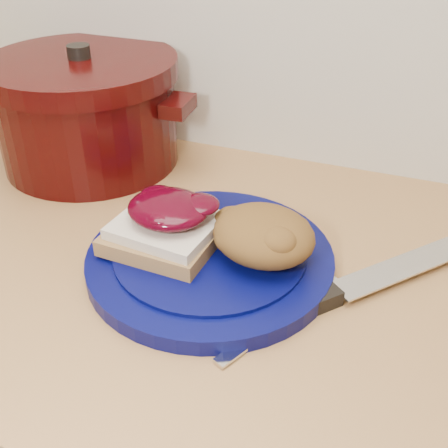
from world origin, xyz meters
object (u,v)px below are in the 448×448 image
(chef_knife, at_px, (325,298))
(pepper_grinder, at_px, (63,111))
(dutch_oven, at_px, (87,111))
(butter_knife, at_px, (282,317))
(plate, at_px, (210,259))

(chef_knife, xyz_separation_m, pepper_grinder, (-0.48, 0.24, 0.06))
(chef_knife, distance_m, dutch_oven, 0.48)
(butter_knife, bearing_deg, pepper_grinder, 83.61)
(pepper_grinder, bearing_deg, butter_knife, -31.61)
(chef_knife, bearing_deg, butter_knife, 177.90)
(plate, distance_m, butter_knife, 0.12)
(butter_knife, bearing_deg, dutch_oven, 81.99)
(plate, bearing_deg, pepper_grinder, 147.74)
(chef_knife, relative_size, dutch_oven, 0.79)
(dutch_oven, bearing_deg, butter_knife, -33.24)
(dutch_oven, distance_m, pepper_grinder, 0.07)
(chef_knife, distance_m, pepper_grinder, 0.54)
(plate, bearing_deg, chef_knife, -8.12)
(dutch_oven, bearing_deg, plate, -34.59)
(plate, height_order, dutch_oven, dutch_oven)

